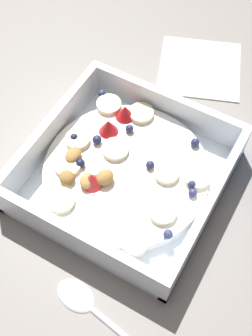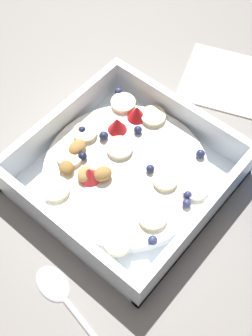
% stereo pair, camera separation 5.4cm
% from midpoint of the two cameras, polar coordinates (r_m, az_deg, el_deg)
% --- Properties ---
extents(ground_plane, '(2.40, 2.40, 0.00)m').
position_cam_midpoint_polar(ground_plane, '(0.58, -3.03, 0.05)').
color(ground_plane, gray).
extents(fruit_bowl, '(0.23, 0.23, 0.06)m').
position_cam_midpoint_polar(fruit_bowl, '(0.55, -2.93, -0.76)').
color(fruit_bowl, white).
rests_on(fruit_bowl, ground).
extents(spoon, '(0.05, 0.17, 0.01)m').
position_cam_midpoint_polar(spoon, '(0.51, -7.35, -17.84)').
color(spoon, silver).
rests_on(spoon, ground).
extents(folded_napkin, '(0.15, 0.15, 0.01)m').
position_cam_midpoint_polar(folded_napkin, '(0.69, 7.16, 12.49)').
color(folded_napkin, silver).
rests_on(folded_napkin, ground).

